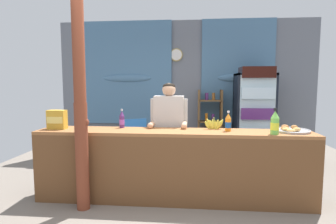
{
  "coord_description": "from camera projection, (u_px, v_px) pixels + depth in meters",
  "views": [
    {
      "loc": [
        0.19,
        -3.02,
        1.52
      ],
      "look_at": [
        -0.18,
        0.9,
        1.11
      ],
      "focal_mm": 29.34,
      "sensor_mm": 36.0,
      "label": 1
    }
  ],
  "objects": [
    {
      "name": "soda_bottle_orange_soda",
      "position": [
        228.0,
        123.0,
        3.47
      ],
      "size": [
        0.08,
        0.08,
        0.26
      ],
      "color": "orange",
      "rests_on": "stall_counter"
    },
    {
      "name": "soda_bottle_grape_soda",
      "position": [
        122.0,
        120.0,
        3.74
      ],
      "size": [
        0.07,
        0.07,
        0.26
      ],
      "color": "#56286B",
      "rests_on": "stall_counter"
    },
    {
      "name": "stall_counter",
      "position": [
        172.0,
        160.0,
        3.45
      ],
      "size": [
        3.52,
        0.51,
        0.92
      ],
      "color": "#935B33",
      "rests_on": "ground"
    },
    {
      "name": "plastic_lawn_chair",
      "position": [
        138.0,
        139.0,
        5.08
      ],
      "size": [
        0.6,
        0.6,
        0.86
      ],
      "color": "#3884D6",
      "rests_on": "ground"
    },
    {
      "name": "ground_plane",
      "position": [
        181.0,
        183.0,
        4.23
      ],
      "size": [
        6.99,
        6.99,
        0.0
      ],
      "primitive_type": "plane",
      "color": "slate"
    },
    {
      "name": "bottle_shelf_rack",
      "position": [
        210.0,
        124.0,
        5.46
      ],
      "size": [
        0.48,
        0.28,
        1.4
      ],
      "color": "brown",
      "rests_on": "ground"
    },
    {
      "name": "drink_fridge",
      "position": [
        254.0,
        112.0,
        5.11
      ],
      "size": [
        0.7,
        0.64,
        1.82
      ],
      "color": "black",
      "rests_on": "ground"
    },
    {
      "name": "pastry_tray",
      "position": [
        291.0,
        130.0,
        3.44
      ],
      "size": [
        0.44,
        0.44,
        0.07
      ],
      "color": "#BCBCC1",
      "rests_on": "stall_counter"
    },
    {
      "name": "timber_post",
      "position": [
        80.0,
        107.0,
        3.23
      ],
      "size": [
        0.18,
        0.15,
        2.6
      ],
      "color": "brown",
      "rests_on": "ground"
    },
    {
      "name": "snack_box_choco_powder",
      "position": [
        57.0,
        120.0,
        3.64
      ],
      "size": [
        0.24,
        0.13,
        0.25
      ],
      "color": "gold",
      "rests_on": "stall_counter"
    },
    {
      "name": "shopkeeper",
      "position": [
        169.0,
        123.0,
        3.92
      ],
      "size": [
        0.53,
        0.42,
        1.53
      ],
      "color": "#28282D",
      "rests_on": "ground"
    },
    {
      "name": "soda_bottle_lime_soda",
      "position": [
        275.0,
        123.0,
        3.25
      ],
      "size": [
        0.1,
        0.1,
        0.31
      ],
      "color": "#75C64C",
      "rests_on": "stall_counter"
    },
    {
      "name": "back_wall_curtained",
      "position": [
        183.0,
        87.0,
        5.72
      ],
      "size": [
        5.26,
        0.22,
        2.8
      ],
      "color": "slate",
      "rests_on": "ground"
    },
    {
      "name": "banana_bunch",
      "position": [
        214.0,
        124.0,
        3.63
      ],
      "size": [
        0.27,
        0.06,
        0.16
      ],
      "color": "#DBCC42",
      "rests_on": "stall_counter"
    }
  ]
}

